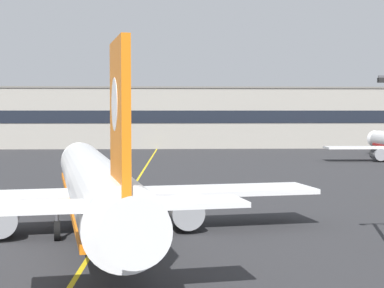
{
  "coord_description": "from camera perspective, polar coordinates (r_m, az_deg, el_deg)",
  "views": [
    {
      "loc": [
        3.59,
        -33.29,
        8.47
      ],
      "look_at": [
        5.53,
        9.59,
        6.23
      ],
      "focal_mm": 59.64,
      "sensor_mm": 36.0,
      "label": 1
    }
  ],
  "objects": [
    {
      "name": "taxiway_centreline",
      "position": [
        63.96,
        -5.8,
        -4.64
      ],
      "size": [
        5.3,
        179.94,
        0.01
      ],
      "primitive_type": "cube",
      "rotation": [
        0.0,
        0.0,
        -0.03
      ],
      "color": "yellow",
      "rests_on": "ground"
    },
    {
      "name": "safety_cone_by_nose_gear",
      "position": [
        61.36,
        -6.66,
        -4.73
      ],
      "size": [
        0.44,
        0.44,
        0.55
      ],
      "color": "orange",
      "rests_on": "ground"
    },
    {
      "name": "terminal_building",
      "position": [
        147.37,
        -3.68,
        2.39
      ],
      "size": [
        155.78,
        12.4,
        13.89
      ],
      "color": "#9E998E",
      "rests_on": "ground"
    },
    {
      "name": "ground_plane",
      "position": [
        34.54,
        -8.64,
        -11.24
      ],
      "size": [
        400.0,
        400.0,
        0.0
      ],
      "primitive_type": "plane",
      "color": "#2D2D30"
    },
    {
      "name": "airliner_foreground",
      "position": [
        44.45,
        -8.7,
        -3.64
      ],
      "size": [
        32.34,
        41.31,
        11.65
      ],
      "color": "white",
      "rests_on": "ground"
    }
  ]
}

